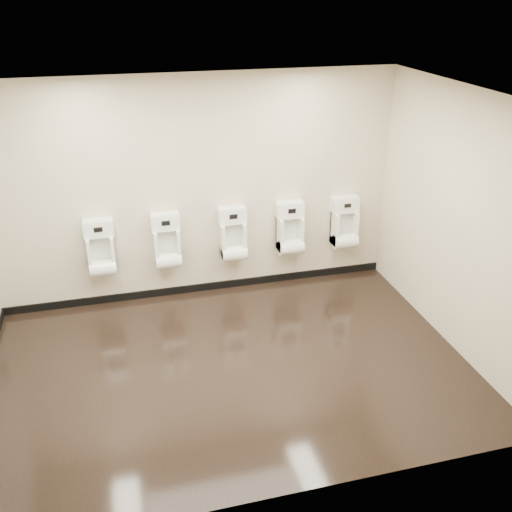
{
  "coord_description": "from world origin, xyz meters",
  "views": [
    {
      "loc": [
        -1.0,
        -4.86,
        3.71
      ],
      "look_at": [
        0.42,
        0.55,
        1.01
      ],
      "focal_mm": 40.0,
      "sensor_mm": 36.0,
      "label": 1
    }
  ],
  "objects_px": {
    "urinal_0": "(101,252)",
    "urinal_1": "(167,245)",
    "urinal_3": "(290,232)",
    "urinal_4": "(345,226)",
    "urinal_2": "(233,238)"
  },
  "relations": [
    {
      "from": "urinal_0",
      "to": "urinal_1",
      "type": "relative_size",
      "value": 1.0
    },
    {
      "from": "urinal_3",
      "to": "urinal_4",
      "type": "height_order",
      "value": "same"
    },
    {
      "from": "urinal_3",
      "to": "urinal_4",
      "type": "bearing_deg",
      "value": 0.0
    },
    {
      "from": "urinal_1",
      "to": "urinal_4",
      "type": "height_order",
      "value": "same"
    },
    {
      "from": "urinal_0",
      "to": "urinal_4",
      "type": "xyz_separation_m",
      "value": [
        3.16,
        0.0,
        0.0
      ]
    },
    {
      "from": "urinal_4",
      "to": "urinal_2",
      "type": "bearing_deg",
      "value": 180.0
    },
    {
      "from": "urinal_2",
      "to": "urinal_1",
      "type": "bearing_deg",
      "value": 180.0
    },
    {
      "from": "urinal_2",
      "to": "urinal_3",
      "type": "distance_m",
      "value": 0.76
    },
    {
      "from": "urinal_0",
      "to": "urinal_1",
      "type": "distance_m",
      "value": 0.79
    },
    {
      "from": "urinal_2",
      "to": "urinal_0",
      "type": "bearing_deg",
      "value": 180.0
    },
    {
      "from": "urinal_2",
      "to": "urinal_3",
      "type": "xyz_separation_m",
      "value": [
        0.76,
        0.0,
        0.0
      ]
    },
    {
      "from": "urinal_3",
      "to": "urinal_4",
      "type": "xyz_separation_m",
      "value": [
        0.76,
        0.0,
        0.0
      ]
    },
    {
      "from": "urinal_0",
      "to": "urinal_4",
      "type": "distance_m",
      "value": 3.16
    },
    {
      "from": "urinal_2",
      "to": "urinal_3",
      "type": "relative_size",
      "value": 1.0
    },
    {
      "from": "urinal_4",
      "to": "urinal_3",
      "type": "bearing_deg",
      "value": 180.0
    }
  ]
}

